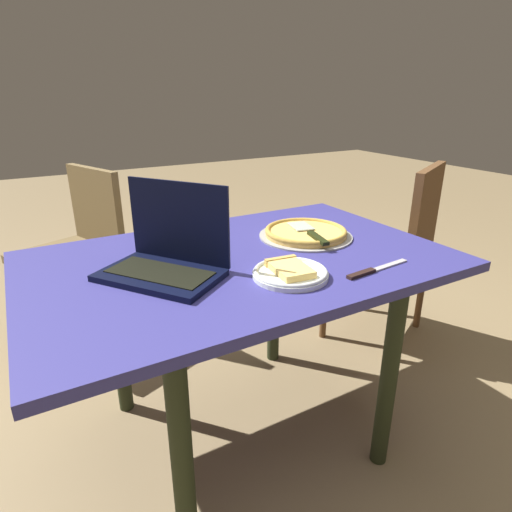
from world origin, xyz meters
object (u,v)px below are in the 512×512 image
pizza_tray (306,233)px  chair_far (78,244)px  dining_table (241,281)px  table_knife (372,270)px  chair_near (396,243)px  laptop (167,254)px  pizza_plate (290,272)px

pizza_tray → chair_far: (-0.67, 0.93, -0.22)m
dining_table → table_knife: 0.42m
chair_far → chair_near: bearing=-29.6°
laptop → chair_near: bearing=11.3°
laptop → dining_table: bearing=2.7°
table_knife → chair_far: chair_far is taller
table_knife → pizza_tray: bearing=87.0°
dining_table → pizza_tray: (0.30, 0.06, 0.10)m
dining_table → pizza_plate: (0.05, -0.21, 0.10)m
laptop → table_knife: size_ratio=1.60×
laptop → pizza_tray: laptop is taller
chair_far → pizza_tray: bearing=-54.2°
dining_table → pizza_tray: pizza_tray is taller
dining_table → laptop: (-0.24, -0.01, 0.14)m
pizza_tray → chair_near: 0.72m
dining_table → chair_far: bearing=110.6°
dining_table → chair_near: bearing=13.4°
pizza_plate → table_knife: size_ratio=0.87×
chair_far → dining_table: bearing=-69.4°
pizza_plate → laptop: bearing=146.3°
pizza_plate → table_knife: (0.23, -0.09, -0.01)m
chair_near → dining_table: bearing=-166.6°
table_knife → chair_near: chair_near is taller
laptop → table_knife: (0.52, -0.29, -0.05)m
pizza_tray → chair_far: 1.16m
dining_table → table_knife: table_knife is taller
dining_table → chair_near: 1.00m
table_knife → pizza_plate: bearing=158.6°
dining_table → pizza_plate: bearing=-76.1°
pizza_tray → chair_near: (0.67, 0.17, -0.21)m
pizza_tray → chair_near: bearing=14.2°
pizza_plate → chair_near: size_ratio=0.24×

